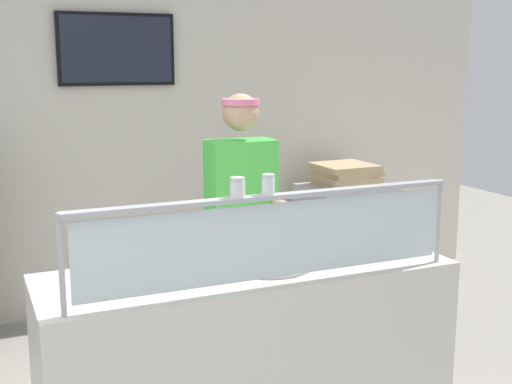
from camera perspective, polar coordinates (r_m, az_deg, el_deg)
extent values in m
cube|color=silver|center=(5.28, -10.38, 4.57)|extent=(6.41, 0.08, 2.70)
cube|color=black|center=(5.15, -11.84, 11.86)|extent=(0.87, 0.04, 0.53)
cube|color=#1E2333|center=(5.13, -11.79, 11.87)|extent=(0.82, 0.01, 0.48)
cube|color=silver|center=(3.42, -0.65, -14.16)|extent=(2.01, 0.68, 0.95)
cylinder|color=#B2B5BC|center=(2.70, -16.32, -6.07)|extent=(0.02, 0.02, 0.42)
cylinder|color=#B2B5BC|center=(3.41, 15.34, -2.43)|extent=(0.02, 0.02, 0.42)
cube|color=silver|center=(2.94, 1.45, -4.19)|extent=(1.75, 0.01, 0.34)
cube|color=#B2B5BC|center=(2.89, 1.47, -0.40)|extent=(1.81, 0.06, 0.02)
cylinder|color=#9EA0A8|center=(3.28, 1.12, -6.25)|extent=(0.43, 0.43, 0.01)
cylinder|color=tan|center=(3.27, 1.12, -6.00)|extent=(0.41, 0.41, 0.02)
cylinder|color=gold|center=(3.27, 1.13, -5.80)|extent=(0.35, 0.35, 0.01)
cube|color=#ADAFB7|center=(3.24, 0.64, -5.87)|extent=(0.13, 0.29, 0.01)
cylinder|color=white|center=(2.82, -1.58, 0.22)|extent=(0.06, 0.06, 0.07)
cylinder|color=white|center=(2.82, -1.58, 0.01)|extent=(0.05, 0.05, 0.04)
cylinder|color=silver|center=(2.81, -1.58, 1.09)|extent=(0.06, 0.06, 0.02)
cylinder|color=white|center=(2.88, 1.06, 0.47)|extent=(0.06, 0.06, 0.07)
cylinder|color=red|center=(2.88, 1.06, 0.26)|extent=(0.05, 0.05, 0.05)
cylinder|color=silver|center=(2.87, 1.06, 1.36)|extent=(0.05, 0.05, 0.02)
cylinder|color=#23232D|center=(3.97, -2.75, -10.45)|extent=(0.13, 0.13, 0.95)
cylinder|color=#23232D|center=(4.05, 0.20, -10.00)|extent=(0.13, 0.13, 0.95)
cube|color=#4CD14C|center=(3.80, -1.30, 0.36)|extent=(0.38, 0.21, 0.55)
sphere|color=tan|center=(3.75, -1.33, 6.83)|extent=(0.21, 0.21, 0.21)
cylinder|color=pink|center=(3.74, -1.34, 7.72)|extent=(0.21, 0.21, 0.04)
cylinder|color=tan|center=(3.70, 2.59, -1.46)|extent=(0.08, 0.34, 0.08)
cube|color=#B7BABF|center=(5.61, 7.55, -4.15)|extent=(0.70, 0.55, 0.93)
cube|color=tan|center=(5.51, 7.81, 0.78)|extent=(0.46, 0.46, 0.04)
cube|color=tan|center=(5.49, 7.70, 1.24)|extent=(0.46, 0.46, 0.04)
cube|color=tan|center=(5.49, 7.76, 1.70)|extent=(0.47, 0.47, 0.04)
cube|color=tan|center=(5.47, 7.59, 2.15)|extent=(0.46, 0.46, 0.04)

